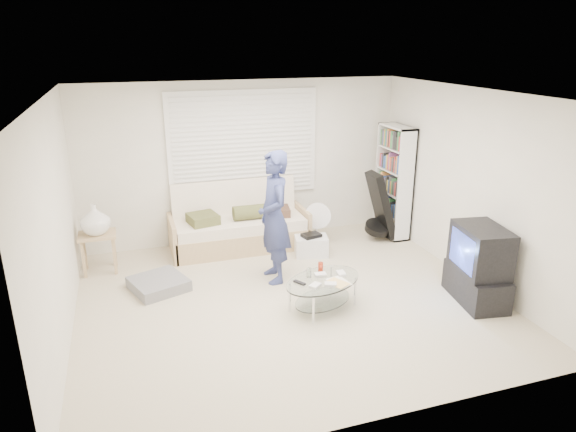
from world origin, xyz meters
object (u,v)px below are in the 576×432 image
object	(u,v)px
futon_sofa	(239,227)
bookshelf	(394,182)
tv_unit	(479,266)
coffee_table	(323,285)

from	to	relation	value
futon_sofa	bookshelf	bearing A→B (deg)	-4.94
tv_unit	coffee_table	xyz separation A→B (m)	(-1.86, 0.39, -0.16)
futon_sofa	bookshelf	size ratio (longest dim) A/B	1.16
bookshelf	coffee_table	size ratio (longest dim) A/B	1.51
futon_sofa	coffee_table	distance (m)	2.26
futon_sofa	tv_unit	distance (m)	3.52
futon_sofa	bookshelf	distance (m)	2.58
tv_unit	coffee_table	bearing A→B (deg)	168.09
bookshelf	coffee_table	world-z (taller)	bookshelf
tv_unit	coffee_table	world-z (taller)	tv_unit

